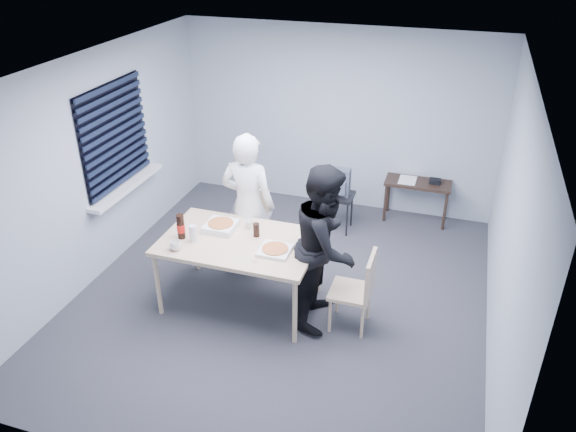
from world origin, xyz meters
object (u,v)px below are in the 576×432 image
(dining_table, at_px, (239,245))
(stool, at_px, (339,202))
(chair_right, at_px, (359,287))
(mug_a, at_px, (176,246))
(chair_far, at_px, (251,219))
(backpack, at_px, (340,183))
(side_table, at_px, (418,187))
(mug_b, at_px, (249,224))
(person_white, at_px, (248,206))
(soda_bottle, at_px, (181,227))
(person_black, at_px, (326,246))

(dining_table, bearing_deg, stool, 71.49)
(chair_right, bearing_deg, mug_a, -169.56)
(chair_far, distance_m, stool, 1.33)
(chair_right, relative_size, backpack, 2.36)
(chair_right, bearing_deg, side_table, 83.18)
(dining_table, bearing_deg, chair_right, -1.17)
(backpack, relative_size, mug_b, 3.78)
(dining_table, height_order, person_white, person_white)
(person_white, height_order, side_table, person_white)
(mug_b, bearing_deg, soda_bottle, -144.83)
(dining_table, bearing_deg, mug_b, 89.23)
(person_black, height_order, side_table, person_black)
(dining_table, relative_size, person_black, 0.94)
(backpack, bearing_deg, side_table, 20.49)
(person_white, xyz_separation_m, backpack, (0.79, 1.29, -0.17))
(person_white, bearing_deg, chair_far, -72.20)
(chair_right, xyz_separation_m, mug_b, (-1.32, 0.32, 0.34))
(side_table, height_order, mug_a, mug_a)
(chair_far, xyz_separation_m, mug_b, (0.25, -0.67, 0.34))
(person_black, bearing_deg, chair_far, 52.32)
(mug_a, distance_m, soda_bottle, 0.25)
(stool, bearing_deg, person_black, -81.38)
(dining_table, height_order, stool, dining_table)
(person_black, bearing_deg, mug_b, 75.44)
(dining_table, relative_size, chair_right, 1.86)
(chair_far, bearing_deg, mug_a, -102.83)
(mug_a, bearing_deg, soda_bottle, 102.64)
(dining_table, height_order, mug_a, mug_a)
(side_table, distance_m, soda_bottle, 3.51)
(person_white, bearing_deg, mug_b, 113.02)
(person_black, distance_m, backpack, 1.91)
(mug_a, bearing_deg, dining_table, 33.97)
(dining_table, height_order, backpack, backpack)
(chair_right, height_order, person_black, person_black)
(chair_far, bearing_deg, soda_bottle, -107.94)
(stool, xyz_separation_m, mug_a, (-1.20, -2.32, 0.43))
(stool, bearing_deg, chair_far, -132.58)
(person_black, bearing_deg, backpack, 8.68)
(person_white, bearing_deg, dining_table, 102.68)
(chair_far, height_order, chair_right, same)
(dining_table, bearing_deg, mug_a, -146.03)
(person_black, bearing_deg, chair_right, -101.14)
(person_black, bearing_deg, soda_bottle, 96.91)
(dining_table, relative_size, mug_a, 13.46)
(chair_far, xyz_separation_m, soda_bottle, (-0.36, -1.10, 0.43))
(stool, distance_m, mug_a, 2.65)
(dining_table, distance_m, backpack, 2.04)
(chair_right, bearing_deg, soda_bottle, -176.70)
(person_white, bearing_deg, soda_bottle, 59.29)
(dining_table, distance_m, person_black, 0.95)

